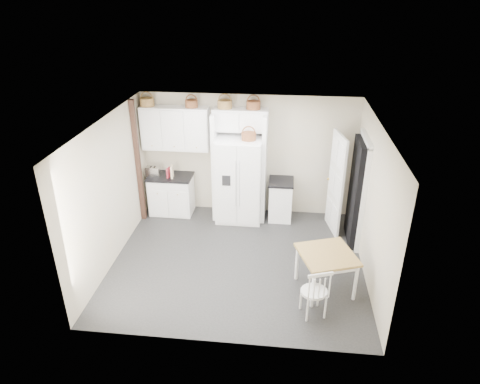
# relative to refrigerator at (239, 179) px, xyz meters

# --- Properties ---
(floor) EXTENTS (4.50, 4.50, 0.00)m
(floor) POSITION_rel_refrigerator_xyz_m (0.15, -1.61, -0.91)
(floor) COLOR #242425
(floor) RESTS_ON ground
(ceiling) EXTENTS (4.50, 4.50, 0.00)m
(ceiling) POSITION_rel_refrigerator_xyz_m (0.15, -1.61, 1.69)
(ceiling) COLOR white
(ceiling) RESTS_ON wall_back
(wall_back) EXTENTS (4.50, 0.00, 4.50)m
(wall_back) POSITION_rel_refrigerator_xyz_m (0.15, 0.39, 0.39)
(wall_back) COLOR beige
(wall_back) RESTS_ON floor
(wall_left) EXTENTS (0.00, 4.00, 4.00)m
(wall_left) POSITION_rel_refrigerator_xyz_m (-2.10, -1.61, 0.39)
(wall_left) COLOR beige
(wall_left) RESTS_ON floor
(wall_right) EXTENTS (0.00, 4.00, 4.00)m
(wall_right) POSITION_rel_refrigerator_xyz_m (2.40, -1.61, 0.39)
(wall_right) COLOR beige
(wall_right) RESTS_ON floor
(refrigerator) EXTENTS (0.94, 0.75, 1.81)m
(refrigerator) POSITION_rel_refrigerator_xyz_m (0.00, 0.00, 0.00)
(refrigerator) COLOR white
(refrigerator) RESTS_ON floor
(base_cab_left) EXTENTS (0.91, 0.57, 0.84)m
(base_cab_left) POSITION_rel_refrigerator_xyz_m (-1.50, 0.09, -0.49)
(base_cab_left) COLOR white
(base_cab_left) RESTS_ON floor
(base_cab_right) EXTENTS (0.48, 0.57, 0.84)m
(base_cab_right) POSITION_rel_refrigerator_xyz_m (0.88, 0.09, -0.49)
(base_cab_right) COLOR white
(base_cab_right) RESTS_ON floor
(dining_table) EXTENTS (1.07, 1.07, 0.70)m
(dining_table) POSITION_rel_refrigerator_xyz_m (1.67, -2.25, -0.56)
(dining_table) COLOR olive
(dining_table) RESTS_ON floor
(windsor_chair) EXTENTS (0.51, 0.49, 0.84)m
(windsor_chair) POSITION_rel_refrigerator_xyz_m (1.45, -2.86, -0.49)
(windsor_chair) COLOR white
(windsor_chair) RESTS_ON floor
(counter_left) EXTENTS (0.94, 0.61, 0.04)m
(counter_left) POSITION_rel_refrigerator_xyz_m (-1.50, 0.09, -0.05)
(counter_left) COLOR black
(counter_left) RESTS_ON base_cab_left
(counter_right) EXTENTS (0.51, 0.61, 0.04)m
(counter_right) POSITION_rel_refrigerator_xyz_m (0.88, 0.09, -0.05)
(counter_right) COLOR black
(counter_right) RESTS_ON base_cab_right
(toaster) EXTENTS (0.31, 0.18, 0.21)m
(toaster) POSITION_rel_refrigerator_xyz_m (-1.86, 0.05, 0.07)
(toaster) COLOR silver
(toaster) RESTS_ON counter_left
(cookbook_red) EXTENTS (0.07, 0.15, 0.22)m
(cookbook_red) POSITION_rel_refrigerator_xyz_m (-1.51, 0.01, 0.08)
(cookbook_red) COLOR #AA2B3B
(cookbook_red) RESTS_ON counter_left
(cookbook_cream) EXTENTS (0.06, 0.18, 0.26)m
(cookbook_cream) POSITION_rel_refrigerator_xyz_m (-1.43, 0.01, 0.10)
(cookbook_cream) COLOR beige
(cookbook_cream) RESTS_ON counter_left
(basket_upper_a) EXTENTS (0.29, 0.29, 0.16)m
(basket_upper_a) POSITION_rel_refrigerator_xyz_m (-1.90, 0.22, 1.52)
(basket_upper_a) COLOR brown
(basket_upper_a) RESTS_ON upper_cabinet
(basket_upper_c) EXTENTS (0.25, 0.25, 0.15)m
(basket_upper_c) POSITION_rel_refrigerator_xyz_m (-0.99, 0.22, 1.52)
(basket_upper_c) COLOR brown
(basket_upper_c) RESTS_ON upper_cabinet
(basket_bridge_a) EXTENTS (0.29, 0.29, 0.16)m
(basket_bridge_a) POSITION_rel_refrigerator_xyz_m (-0.31, 0.22, 1.52)
(basket_bridge_a) COLOR brown
(basket_bridge_a) RESTS_ON bridge_cabinet
(basket_bridge_b) EXTENTS (0.28, 0.28, 0.16)m
(basket_bridge_b) POSITION_rel_refrigerator_xyz_m (0.26, 0.22, 1.52)
(basket_bridge_b) COLOR brown
(basket_bridge_b) RESTS_ON bridge_cabinet
(basket_fridge_b) EXTENTS (0.29, 0.29, 0.15)m
(basket_fridge_b) POSITION_rel_refrigerator_xyz_m (0.20, -0.10, 0.98)
(basket_fridge_b) COLOR brown
(basket_fridge_b) RESTS_ON refrigerator
(upper_cabinet) EXTENTS (1.40, 0.34, 0.90)m
(upper_cabinet) POSITION_rel_refrigerator_xyz_m (-1.35, 0.22, 0.99)
(upper_cabinet) COLOR white
(upper_cabinet) RESTS_ON wall_back
(bridge_cabinet) EXTENTS (1.12, 0.34, 0.45)m
(bridge_cabinet) POSITION_rel_refrigerator_xyz_m (-0.00, 0.22, 1.22)
(bridge_cabinet) COLOR white
(bridge_cabinet) RESTS_ON wall_back
(fridge_panel_left) EXTENTS (0.08, 0.60, 2.30)m
(fridge_panel_left) POSITION_rel_refrigerator_xyz_m (-0.51, 0.09, 0.24)
(fridge_panel_left) COLOR white
(fridge_panel_left) RESTS_ON floor
(fridge_panel_right) EXTENTS (0.08, 0.60, 2.30)m
(fridge_panel_right) POSITION_rel_refrigerator_xyz_m (0.51, 0.09, 0.24)
(fridge_panel_right) COLOR white
(fridge_panel_right) RESTS_ON floor
(trim_post) EXTENTS (0.09, 0.09, 2.60)m
(trim_post) POSITION_rel_refrigerator_xyz_m (-2.05, -0.26, 0.39)
(trim_post) COLOR black
(trim_post) RESTS_ON floor
(doorway_void) EXTENTS (0.18, 0.85, 2.05)m
(doorway_void) POSITION_rel_refrigerator_xyz_m (2.31, -0.61, 0.12)
(doorway_void) COLOR black
(doorway_void) RESTS_ON floor
(door_slab) EXTENTS (0.21, 0.79, 2.05)m
(door_slab) POSITION_rel_refrigerator_xyz_m (1.95, -0.27, 0.12)
(door_slab) COLOR white
(door_slab) RESTS_ON floor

